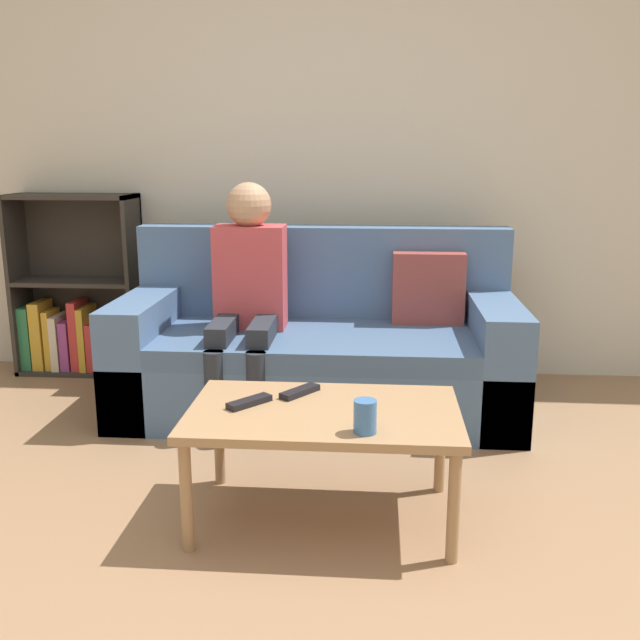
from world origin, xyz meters
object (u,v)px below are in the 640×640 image
(bookshelf, at_px, (77,307))
(cup_near, at_px, (365,417))
(coffee_table, at_px, (324,421))
(person_adult, at_px, (248,283))
(couch, at_px, (320,351))
(tv_remote_0, at_px, (249,402))
(tv_remote_1, at_px, (300,392))

(bookshelf, distance_m, cup_near, 2.51)
(coffee_table, height_order, person_adult, person_adult)
(couch, height_order, tv_remote_0, couch)
(couch, relative_size, person_adult, 1.72)
(coffee_table, height_order, tv_remote_1, tv_remote_1)
(couch, relative_size, cup_near, 18.03)
(bookshelf, height_order, person_adult, person_adult)
(couch, relative_size, tv_remote_0, 12.14)
(coffee_table, relative_size, tv_remote_0, 5.83)
(tv_remote_1, bearing_deg, tv_remote_0, -106.50)
(couch, distance_m, person_adult, 0.50)
(bookshelf, bearing_deg, tv_remote_0, -51.11)
(couch, distance_m, tv_remote_1, 0.99)
(tv_remote_0, relative_size, tv_remote_1, 0.96)
(couch, distance_m, tv_remote_0, 1.12)
(cup_near, bearing_deg, person_adult, 115.48)
(tv_remote_0, bearing_deg, cup_near, 13.31)
(cup_near, height_order, tv_remote_0, cup_near)
(couch, relative_size, bookshelf, 1.87)
(bookshelf, xyz_separation_m, tv_remote_0, (1.30, -1.61, 0.04))
(couch, distance_m, cup_near, 1.35)
(couch, relative_size, tv_remote_1, 11.70)
(person_adult, bearing_deg, coffee_table, -67.28)
(couch, bearing_deg, bookshelf, 160.68)
(coffee_table, relative_size, tv_remote_1, 5.63)
(bookshelf, bearing_deg, coffee_table, -46.30)
(couch, bearing_deg, person_adult, -165.39)
(bookshelf, bearing_deg, tv_remote_1, -45.52)
(bookshelf, relative_size, person_adult, 0.92)
(cup_near, bearing_deg, tv_remote_1, 125.44)
(coffee_table, xyz_separation_m, tv_remote_1, (-0.10, 0.14, 0.05))
(couch, xyz_separation_m, cup_near, (0.25, -1.32, 0.17))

